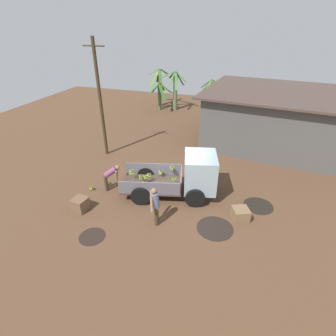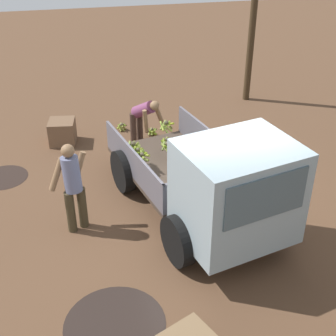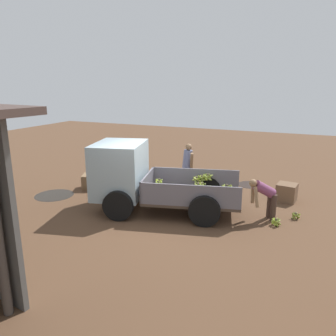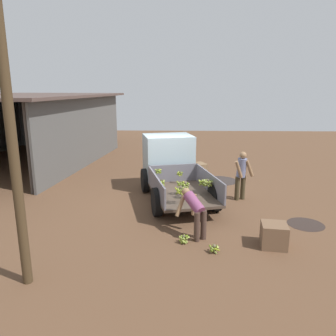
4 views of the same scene
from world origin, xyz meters
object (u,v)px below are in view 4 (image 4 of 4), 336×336
at_px(person_bystander_near_shed, 40,163).
at_px(cargo_truck, 171,164).
at_px(person_foreground_visitor, 241,173).
at_px(utility_pole, 9,111).
at_px(banana_bunch_on_ground_0, 184,239).
at_px(wooden_crate_0, 274,235).
at_px(banana_bunch_on_ground_1, 214,248).
at_px(wooden_crate_1, 198,169).
at_px(person_worker_loading, 195,210).

bearing_deg(person_bystander_near_shed, cargo_truck, -67.56).
xyz_separation_m(cargo_truck, person_foreground_visitor, (-0.81, -2.36, -0.12)).
distance_m(utility_pole, person_foreground_visitor, 7.43).
bearing_deg(cargo_truck, banana_bunch_on_ground_0, 171.84).
height_order(person_foreground_visitor, person_bystander_near_shed, person_foreground_visitor).
bearing_deg(banana_bunch_on_ground_0, utility_pole, 119.71).
height_order(banana_bunch_on_ground_0, wooden_crate_0, wooden_crate_0).
relative_size(utility_pole, person_foreground_visitor, 3.88).
relative_size(cargo_truck, banana_bunch_on_ground_1, 17.43).
xyz_separation_m(banana_bunch_on_ground_0, wooden_crate_1, (6.41, -0.68, 0.14)).
bearing_deg(wooden_crate_0, person_bystander_near_shed, 58.38).
distance_m(banana_bunch_on_ground_0, banana_bunch_on_ground_1, 0.82).
height_order(person_foreground_visitor, banana_bunch_on_ground_1, person_foreground_visitor).
height_order(person_worker_loading, wooden_crate_0, person_worker_loading).
relative_size(wooden_crate_0, wooden_crate_1, 0.95).
bearing_deg(person_bystander_near_shed, person_foreground_visitor, -72.06).
bearing_deg(cargo_truck, person_bystander_near_shed, 70.36).
relative_size(person_bystander_near_shed, banana_bunch_on_ground_0, 5.88).
bearing_deg(cargo_truck, person_foreground_visitor, -123.09).
height_order(person_bystander_near_shed, banana_bunch_on_ground_1, person_bystander_near_shed).
bearing_deg(wooden_crate_1, banana_bunch_on_ground_1, 179.97).
relative_size(person_worker_loading, banana_bunch_on_ground_0, 4.29).
bearing_deg(wooden_crate_0, person_worker_loading, 75.87).
xyz_separation_m(wooden_crate_0, wooden_crate_1, (6.51, 1.43, -0.03)).
distance_m(utility_pole, person_bystander_near_shed, 7.08).
distance_m(person_foreground_visitor, person_bystander_near_shed, 7.41).
bearing_deg(banana_bunch_on_ground_1, person_worker_loading, 26.94).
xyz_separation_m(person_worker_loading, banana_bunch_on_ground_1, (-0.83, -0.42, -0.61)).
relative_size(cargo_truck, utility_pole, 0.70).
bearing_deg(banana_bunch_on_ground_0, cargo_truck, 6.02).
distance_m(cargo_truck, banana_bunch_on_ground_1, 4.72).
bearing_deg(wooden_crate_0, cargo_truck, 31.60).
distance_m(banana_bunch_on_ground_0, wooden_crate_1, 6.45).
bearing_deg(person_bystander_near_shed, banana_bunch_on_ground_1, -101.51).
height_order(person_worker_loading, banana_bunch_on_ground_0, person_worker_loading).
relative_size(person_foreground_visitor, wooden_crate_0, 2.81).
bearing_deg(cargo_truck, banana_bunch_on_ground_1, 179.65).
bearing_deg(wooden_crate_0, wooden_crate_1, 12.42).
relative_size(person_foreground_visitor, banana_bunch_on_ground_1, 6.41).
xyz_separation_m(person_bystander_near_shed, banana_bunch_on_ground_0, (-4.51, -5.36, -0.79)).
bearing_deg(wooden_crate_1, wooden_crate_0, -167.58).
height_order(banana_bunch_on_ground_1, wooden_crate_1, wooden_crate_1).
xyz_separation_m(person_bystander_near_shed, banana_bunch_on_ground_1, (-4.97, -6.05, -0.80)).
relative_size(cargo_truck, wooden_crate_0, 7.63).
distance_m(person_bystander_near_shed, wooden_crate_1, 6.37).
xyz_separation_m(person_worker_loading, wooden_crate_0, (-0.47, -1.86, -0.44)).
bearing_deg(person_worker_loading, utility_pole, 86.54).
bearing_deg(wooden_crate_0, utility_pole, 107.66).
height_order(person_worker_loading, person_bystander_near_shed, person_bystander_near_shed).
relative_size(utility_pole, banana_bunch_on_ground_1, 24.91).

